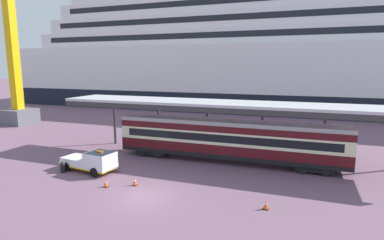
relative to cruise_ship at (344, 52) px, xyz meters
The scene contains 10 objects.
ground_plane 57.91m from the cruise_ship, 108.04° to the right, with size 400.00×400.00×0.00m, color #735367.
cruise_ship is the anchor object (origin of this frame).
platform_canopy 45.86m from the cruise_ship, 107.80° to the right, with size 34.71×5.09×5.80m.
train_carriage 46.86m from the cruise_ship, 107.62° to the right, with size 21.82×2.81×4.11m.
service_truck 57.17m from the cruise_ship, 115.81° to the right, with size 5.42×2.79×2.02m.
traffic_cone_near 56.76m from the cruise_ship, 110.31° to the right, with size 0.36×0.36×0.68m.
traffic_cone_mid 54.88m from the cruise_ship, 99.78° to the right, with size 0.36×0.36×0.65m.
traffic_cone_far 58.39m from the cruise_ship, 111.76° to the right, with size 0.36×0.36×0.63m.
dockside_crane 61.44m from the cruise_ship, 144.93° to the right, with size 11.87×4.40×59.18m.
quay_bollard 59.24m from the cruise_ship, 117.44° to the right, with size 0.48×0.48×0.96m.
Camera 1 is at (10.42, -18.62, 9.22)m, focal length 29.30 mm.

